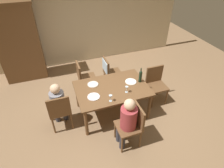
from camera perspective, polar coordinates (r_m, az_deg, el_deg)
name	(u,v)px	position (r m, az deg, el deg)	size (l,w,h in m)	color
ground_plane	(112,111)	(4.59, 0.00, -8.34)	(10.00, 10.00, 0.00)	#846647
rear_room_partition	(82,20)	(6.17, -8.97, 18.55)	(6.40, 0.12, 2.70)	beige
armoire_cabinet	(19,43)	(5.80, -26.54, 11.19)	(1.18, 0.62, 2.18)	brown
dining_table	(112,91)	(4.15, 0.00, -2.01)	(1.58, 1.06, 0.73)	brown
chair_left_end	(60,110)	(4.02, -15.61, -7.49)	(0.44, 0.44, 0.92)	brown
chair_near	(132,123)	(3.65, 6.21, -11.69)	(0.44, 0.44, 0.92)	brown
chair_far_left	(84,77)	(4.84, -8.57, 2.24)	(0.44, 0.44, 0.92)	brown
chair_right_end	(156,82)	(4.72, 13.15, 0.55)	(0.44, 0.44, 0.92)	brown
chair_far_right	(109,70)	(4.94, -1.01, 4.33)	(0.46, 0.44, 0.92)	brown
person_woman_host	(58,102)	(4.03, -16.06, -5.30)	(0.29, 0.34, 1.11)	#33333D
person_man_bearded	(127,120)	(3.52, 4.64, -10.85)	(0.36, 0.31, 1.14)	#33333D
wine_bottle_tall_green	(140,76)	(4.23, 8.63, 2.44)	(0.07, 0.07, 0.36)	black
wine_glass_near_left	(127,88)	(3.92, 4.48, -1.28)	(0.07, 0.07, 0.15)	silver
wine_glass_centre	(111,97)	(3.70, -0.46, -3.96)	(0.07, 0.07, 0.15)	silver
dinner_plate_host	(94,97)	(3.87, -5.61, -3.86)	(0.25, 0.25, 0.01)	white
dinner_plate_guest_left	(93,84)	(4.20, -5.83, -0.10)	(0.24, 0.24, 0.01)	silver
dinner_plate_guest_right	(131,82)	(4.28, 5.73, 0.73)	(0.25, 0.25, 0.01)	white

